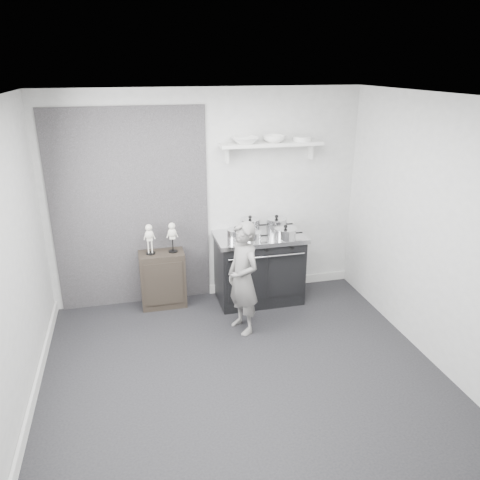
% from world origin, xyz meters
% --- Properties ---
extents(ground, '(4.00, 4.00, 0.00)m').
position_xyz_m(ground, '(0.00, 0.00, 0.00)').
color(ground, black).
rests_on(ground, ground).
extents(room_shell, '(4.02, 3.62, 2.71)m').
position_xyz_m(room_shell, '(-0.09, 0.15, 1.64)').
color(room_shell, '#AFAFAD').
rests_on(room_shell, ground).
extents(wall_shelf, '(1.30, 0.26, 0.24)m').
position_xyz_m(wall_shelf, '(0.80, 1.68, 2.01)').
color(wall_shelf, silver).
rests_on(wall_shelf, room_shell).
extents(stove, '(1.14, 0.71, 0.91)m').
position_xyz_m(stove, '(0.61, 1.48, 0.46)').
color(stove, black).
rests_on(stove, ground).
extents(side_cabinet, '(0.56, 0.33, 0.73)m').
position_xyz_m(side_cabinet, '(-0.63, 1.61, 0.37)').
color(side_cabinet, black).
rests_on(side_cabinet, ground).
extents(child, '(0.46, 0.57, 1.33)m').
position_xyz_m(child, '(0.22, 0.77, 0.67)').
color(child, slate).
rests_on(child, ground).
extents(pot_front_left, '(0.30, 0.22, 0.17)m').
position_xyz_m(pot_front_left, '(0.27, 1.38, 0.98)').
color(pot_front_left, silver).
rests_on(pot_front_left, stove).
extents(pot_back_left, '(0.34, 0.26, 0.22)m').
position_xyz_m(pot_back_left, '(0.52, 1.60, 1.00)').
color(pot_back_left, silver).
rests_on(pot_back_left, stove).
extents(pot_back_right, '(0.36, 0.27, 0.22)m').
position_xyz_m(pot_back_right, '(0.87, 1.58, 1.00)').
color(pot_back_right, silver).
rests_on(pot_back_right, stove).
extents(pot_front_right, '(0.36, 0.27, 0.18)m').
position_xyz_m(pot_front_right, '(0.88, 1.27, 0.98)').
color(pot_front_right, silver).
rests_on(pot_front_right, stove).
extents(pot_front_center, '(0.29, 0.21, 0.15)m').
position_xyz_m(pot_front_center, '(0.48, 1.31, 0.97)').
color(pot_front_center, silver).
rests_on(pot_front_center, stove).
extents(skeleton_full, '(0.12, 0.08, 0.45)m').
position_xyz_m(skeleton_full, '(-0.76, 1.61, 0.95)').
color(skeleton_full, silver).
rests_on(skeleton_full, side_cabinet).
extents(skeleton_torso, '(0.12, 0.08, 0.44)m').
position_xyz_m(skeleton_torso, '(-0.48, 1.61, 0.95)').
color(skeleton_torso, silver).
rests_on(skeleton_torso, side_cabinet).
extents(bowl_large, '(0.33, 0.33, 0.08)m').
position_xyz_m(bowl_large, '(0.46, 1.67, 2.08)').
color(bowl_large, white).
rests_on(bowl_large, wall_shelf).
extents(bowl_small, '(0.27, 0.27, 0.08)m').
position_xyz_m(bowl_small, '(0.83, 1.67, 2.08)').
color(bowl_small, white).
rests_on(bowl_small, wall_shelf).
extents(plate_stack, '(0.24, 0.24, 0.06)m').
position_xyz_m(plate_stack, '(1.20, 1.67, 2.07)').
color(plate_stack, silver).
rests_on(plate_stack, wall_shelf).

